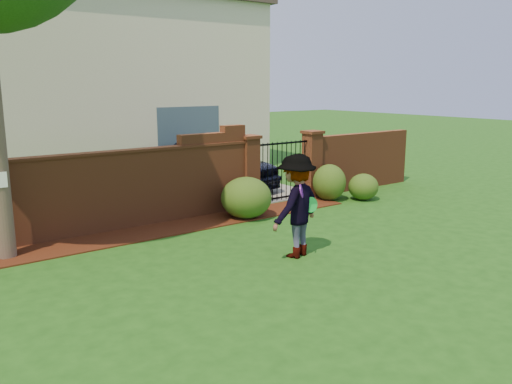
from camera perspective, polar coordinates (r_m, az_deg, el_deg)
ground at (r=9.31m, az=1.75°, el=-8.31°), size 80.00×80.00×0.01m
mulch_bed at (r=11.57m, az=-12.38°, el=-4.44°), size 11.10×1.08×0.03m
brick_wall at (r=11.60m, az=-18.71°, el=-0.12°), size 8.70×0.31×2.16m
brick_wall_return at (r=16.38m, az=11.24°, el=3.32°), size 4.00×0.25×1.70m
pillar_left at (r=13.57m, az=-0.77°, el=2.28°), size 0.50×0.50×1.88m
pillar_right at (r=14.95m, az=6.08°, el=3.10°), size 0.50×0.50×1.88m
iron_gate at (r=14.25m, az=2.82°, el=2.31°), size 1.78×0.03×1.60m
driveway at (r=17.62m, az=-5.50°, el=1.29°), size 3.20×8.00×0.01m
house at (r=19.91m, az=-18.12°, el=11.11°), size 12.40×6.40×6.30m
car at (r=16.16m, az=-3.86°, el=3.19°), size 2.31×4.79×1.58m
paper_notice at (r=10.36m, az=-25.89°, el=1.18°), size 0.20×0.01×0.28m
shrub_left at (r=12.56m, az=-1.06°, el=-0.62°), size 1.22×1.22×0.99m
shrub_middle at (r=14.61m, az=7.94°, el=1.04°), size 0.91×0.91×1.00m
shrub_right at (r=14.84m, az=11.56°, el=0.55°), size 0.83×0.83×0.73m
man at (r=9.70m, az=4.56°, el=-1.54°), size 1.39×1.01×1.93m
frisbee_purple at (r=9.28m, az=4.94°, el=0.10°), size 0.22×0.22×0.24m
frisbee_green at (r=9.77m, az=5.96°, el=-1.38°), size 0.29×0.10×0.29m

